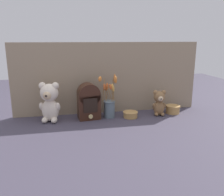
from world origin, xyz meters
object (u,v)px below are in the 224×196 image
Objects in this scene: teddy_bear_medium at (159,102)px; teddy_bear_large at (50,101)px; decorative_tin_tall at (130,115)px; flower_vase at (109,105)px; vintage_radio at (89,101)px; decorative_tin_short at (173,109)px.

teddy_bear_large is at bearing 178.57° from teddy_bear_medium.
decorative_tin_tall is at bearing -3.10° from teddy_bear_large.
flower_vase reaches higher than teddy_bear_medium.
teddy_bear_medium is 0.25m from decorative_tin_tall.
teddy_bear_large is at bearing -179.04° from vintage_radio.
decorative_tin_tall is (0.60, -0.03, -0.13)m from teddy_bear_large.
flower_vase is at bearing 176.12° from teddy_bear_medium.
flower_vase is at bearing 179.62° from decorative_tin_short.
teddy_bear_medium is at bearing -2.66° from vintage_radio.
flower_vase is 1.23× the size of vintage_radio.
decorative_tin_tall is (0.16, -0.04, -0.08)m from flower_vase.
teddy_bear_medium is 1.77× the size of decorative_tin_short.
vintage_radio is 0.69m from decorative_tin_short.
teddy_bear_large is 0.84m from teddy_bear_medium.
vintage_radio is at bearing -179.57° from flower_vase.
vintage_radio reaches higher than decorative_tin_tall.
decorative_tin_tall is 0.99× the size of decorative_tin_short.
flower_vase is at bearing 166.35° from decorative_tin_tall.
flower_vase reaches higher than decorative_tin_short.
decorative_tin_short is at bearing 5.42° from decorative_tin_tall.
teddy_bear_medium is 0.15m from decorative_tin_short.
teddy_bear_large is 1.44× the size of teddy_bear_medium.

